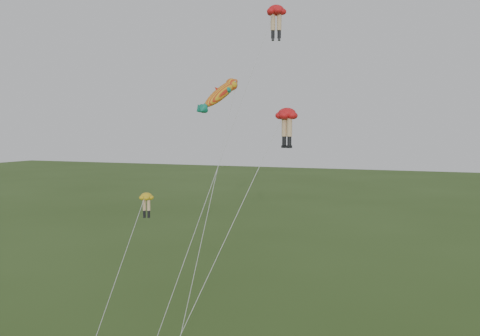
% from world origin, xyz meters
% --- Properties ---
extents(legs_kite_red_high, '(4.40, 13.01, 21.63)m').
position_xyz_m(legs_kite_red_high, '(2.35, 10.45, 20.71)').
color(legs_kite_red_high, red).
rests_on(legs_kite_red_high, ground).
extents(legs_kite_red_mid, '(6.12, 6.31, 14.26)m').
position_xyz_m(legs_kite_red_mid, '(5.40, 2.98, 13.48)').
color(legs_kite_red_mid, red).
rests_on(legs_kite_red_mid, ground).
extents(legs_kite_yellow, '(1.57, 8.63, 8.96)m').
position_xyz_m(legs_kite_yellow, '(-4.57, 4.63, 8.21)').
color(legs_kite_yellow, yellow).
rests_on(legs_kite_yellow, ground).
extents(fish_kite, '(2.96, 11.94, 16.84)m').
position_xyz_m(fish_kite, '(-0.67, 8.26, 15.45)').
color(fish_kite, yellow).
rests_on(fish_kite, ground).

